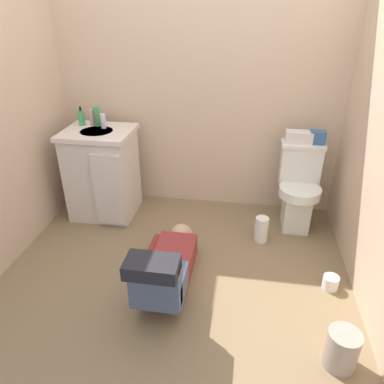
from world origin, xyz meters
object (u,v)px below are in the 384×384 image
vanity_cabinet (103,173)px  person_plumber (167,267)px  bottle_clear (103,121)px  bottle_green (97,116)px  trash_can (342,349)px  faucet (103,120)px  soap_dispenser (81,118)px  toiletry_bag (318,137)px  tissue_box (299,137)px  bottle_pink (92,118)px  toilet (298,188)px  paper_towel_roll (261,229)px  toilet_paper_roll (331,282)px

vanity_cabinet → person_plumber: size_ratio=0.77×
person_plumber → bottle_clear: bearing=127.6°
vanity_cabinet → person_plumber: vanity_cabinet is taller
bottle_green → trash_can: bottle_green is taller
faucet → soap_dispenser: (-0.19, -0.02, 0.02)m
person_plumber → toiletry_bag: (1.07, 1.09, 0.63)m
tissue_box → bottle_clear: 1.69m
bottle_pink → trash_can: size_ratio=0.60×
toiletry_bag → bottle_clear: 1.84m
toiletry_bag → trash_can: (0.02, -1.55, -0.69)m
bottle_clear → bottle_green: bearing=144.0°
vanity_cabinet → toilet: bearing=2.3°
toilet → vanity_cabinet: size_ratio=0.91×
tissue_box → paper_towel_roll: tissue_box is taller
person_plumber → faucet: bearing=126.9°
bottle_green → soap_dispenser: bearing=179.9°
vanity_cabinet → paper_towel_roll: vanity_cabinet is taller
soap_dispenser → toilet: bearing=-1.6°
soap_dispenser → faucet: bearing=6.0°
person_plumber → soap_dispenser: size_ratio=6.42×
toilet → bottle_pink: bearing=178.2°
bottle_green → trash_can: (1.93, -1.51, -0.79)m
toilet → faucet: bearing=177.6°
toilet → person_plumber: bearing=-134.0°
vanity_cabinet → toilet_paper_roll: 2.12m
bottle_clear → soap_dispenser: bearing=166.1°
vanity_cabinet → faucet: 0.47m
trash_can → paper_towel_roll: trash_can is taller
tissue_box → bottle_pink: bottle_pink is taller
tissue_box → soap_dispenser: bearing=-178.9°
toilet → tissue_box: 0.44m
toilet → soap_dispenser: bearing=178.4°
person_plumber → paper_towel_roll: 0.95m
toilet → soap_dispenser: size_ratio=4.52×
toilet → toilet_paper_roll: 0.90m
trash_can → bottle_pink: bearing=142.6°
toiletry_bag → faucet: bearing=-179.5°
soap_dispenser → bottle_pink: bearing=1.4°
tissue_box → trash_can: 1.70m
faucet → soap_dispenser: soap_dispenser is taller
soap_dispenser → trash_can: bearing=-36.0°
bottle_pink → bottle_clear: 0.14m
trash_can → toilet_paper_roll: (0.06, 0.63, -0.07)m
tissue_box → paper_towel_roll: 0.84m
vanity_cabinet → person_plumber: (0.80, -0.92, -0.24)m
bottle_green → bottle_clear: bottle_green is taller
faucet → trash_can: faucet is taller
bottle_green → paper_towel_roll: bearing=-14.0°
toiletry_bag → tissue_box: bearing=180.0°
paper_towel_roll → toilet: bearing=46.8°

